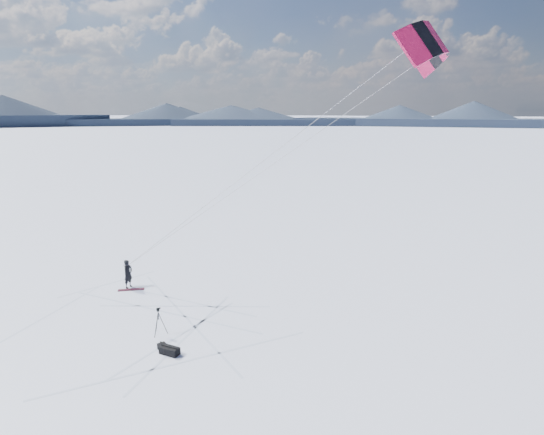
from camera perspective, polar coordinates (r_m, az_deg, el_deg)
The scene contains 9 objects.
ground at distance 23.55m, azimuth -17.57°, elevation -12.82°, with size 1800.00×1800.00×0.00m, color white.
horizon_hills at distance 22.31m, azimuth -18.17°, elevation -4.94°, with size 704.47×706.88×8.47m.
snow_tracks at distance 23.48m, azimuth -19.83°, elevation -13.07°, with size 17.62×14.39×0.01m.
snowkiter at distance 28.24m, azimuth -17.49°, elevation -8.36°, with size 0.61×0.40×1.68m, color black.
snowboard at distance 27.82m, azimuth -17.27°, elevation -8.63°, with size 1.46×0.27×0.04m, color maroon.
tripod at distance 22.03m, azimuth -14.05°, elevation -12.04°, with size 0.68×0.62×1.30m.
gear_bag_a at distance 20.59m, azimuth -12.73°, elevation -15.96°, with size 0.85×0.41×0.38m.
gear_bag_b at distance 20.88m, azimuth -13.41°, elevation -15.65°, with size 0.78×0.62×0.32m.
power_kite at distance 20.47m, azimuth 18.71°, elevation 19.47°, with size 16.80×6.09×12.17m.
Camera 1 is at (15.24, -14.83, 10.11)m, focal length 30.00 mm.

